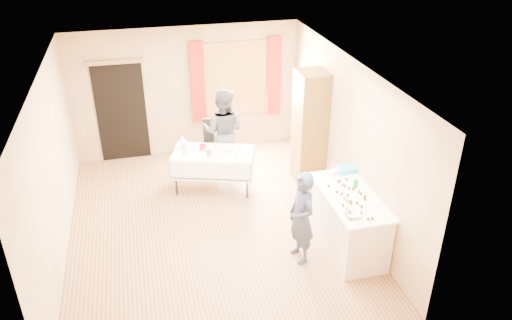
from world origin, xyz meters
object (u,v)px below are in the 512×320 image
object	(u,v)px
chair	(213,152)
woman	(224,132)
counter	(348,221)
party_table	(213,167)
cabinet	(310,128)
girl	(302,218)

from	to	relation	value
chair	woman	xyz separation A→B (m)	(0.17, -0.31, 0.56)
woman	counter	bearing A→B (deg)	141.29
counter	party_table	size ratio (longest dim) A/B	0.99
cabinet	chair	xyz separation A→B (m)	(-1.62, 0.98, -0.77)
chair	cabinet	bearing A→B (deg)	-17.64
cabinet	counter	distance (m)	2.19
party_table	chair	xyz separation A→B (m)	(0.15, 0.91, -0.17)
woman	chair	bearing A→B (deg)	-36.50
chair	woman	distance (m)	0.66
chair	counter	bearing A→B (deg)	-50.19
woman	party_table	bearing A→B (deg)	87.87
party_table	woman	distance (m)	0.78
chair	girl	bearing A→B (deg)	-63.37
counter	chair	bearing A→B (deg)	116.29
party_table	girl	size ratio (longest dim) A/B	1.11
girl	counter	bearing A→B (deg)	86.67
girl	woman	distance (m)	2.94
girl	woman	size ratio (longest dim) A/B	0.85
cabinet	girl	xyz separation A→B (m)	(-0.88, -2.20, -0.34)
counter	chair	xyz separation A→B (m)	(-1.52, 3.08, -0.18)
woman	girl	bearing A→B (deg)	126.55
cabinet	counter	bearing A→B (deg)	-92.73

